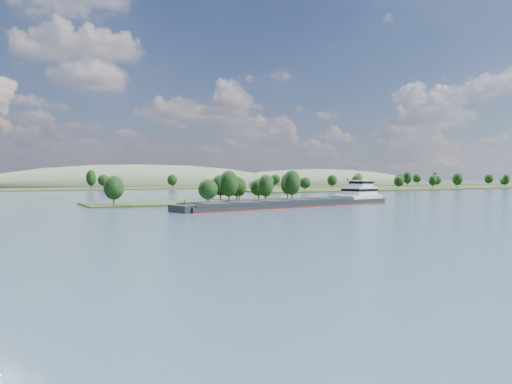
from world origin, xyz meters
TOP-DOWN VIEW (x-y plane):
  - ground at (0.00, 120.00)m, footprint 1800.00×1800.00m
  - tree_island at (6.34, 178.84)m, footprint 100.00×32.10m
  - right_bank at (231.84, 299.69)m, footprint 320.00×90.00m
  - back_shoreline at (8.07, 399.80)m, footprint 900.00×60.00m
  - hill_east at (260.00, 470.00)m, footprint 260.00×140.00m
  - hill_west at (60.00, 500.00)m, footprint 320.00×160.00m
  - cargo_barge at (22.82, 144.39)m, footprint 94.79×28.73m

SIDE VIEW (x-z plane):
  - ground at x=0.00m, z-range 0.00..0.00m
  - hill_east at x=260.00m, z-range -18.00..18.00m
  - hill_west at x=60.00m, z-range -22.00..22.00m
  - back_shoreline at x=8.07m, z-range -7.18..8.68m
  - right_bank at x=231.84m, z-range -6.67..8.59m
  - cargo_barge at x=22.82m, z-range -4.77..7.99m
  - tree_island at x=6.34m, z-range -3.12..11.02m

